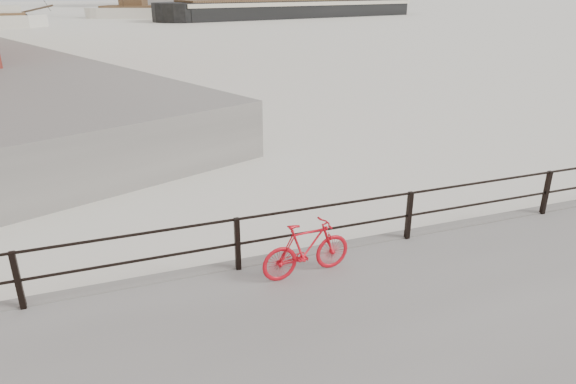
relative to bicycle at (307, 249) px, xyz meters
name	(u,v)px	position (x,y,z in m)	size (l,w,h in m)	color
ground	(401,250)	(2.42, 0.73, -0.85)	(400.00, 400.00, 0.00)	white
promenade	(558,369)	(2.42, -3.27, -0.68)	(36.00, 8.00, 0.35)	gray
guardrail	(409,216)	(2.42, 0.58, 0.00)	(28.00, 0.10, 1.00)	black
bicycle	(307,249)	(0.00, 0.00, 0.00)	(1.67, 0.25, 1.00)	red
snow_mounds	(555,259)	(4.31, -1.31, -0.35)	(21.63, 2.48, 0.38)	white
barque_black	(299,17)	(30.97, 79.91, -0.85)	(57.47, 18.81, 32.70)	black
schooner_mid	(171,18)	(9.94, 85.51, -0.85)	(30.79, 13.03, 21.98)	silver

